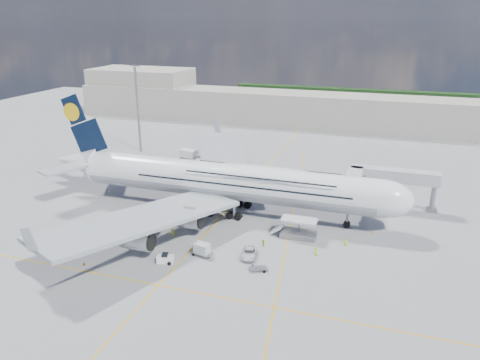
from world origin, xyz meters
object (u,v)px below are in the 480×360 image
(jet_bridge, at_px, (378,179))
(baggage_tug, at_px, (165,259))
(cone_wing_left_inner, at_px, (222,176))
(cone_wing_right_outer, at_px, (84,263))
(dolly_row_c, at_px, (128,238))
(crew_tug, at_px, (172,233))
(cone_wing_right_inner, at_px, (124,239))
(dolly_nose_near, at_px, (258,268))
(airliner, at_px, (226,181))
(cone_wing_left_outer, at_px, (200,159))
(dolly_row_b, at_px, (129,214))
(dolly_back, at_px, (142,215))
(crew_loader, at_px, (263,243))
(cargo_loader, at_px, (298,231))
(catering_truck_inner, at_px, (208,170))
(light_mast, at_px, (138,108))
(dolly_row_a, at_px, (148,226))
(cone_nose, at_px, (373,232))
(cone_tail, at_px, (108,189))
(dolly_nose_far, at_px, (202,249))
(service_van, at_px, (249,253))
(crew_nose, at_px, (346,243))
(catering_truck_outer, at_px, (191,157))
(crew_van, at_px, (316,251))
(crew_wing, at_px, (155,211))

(jet_bridge, xyz_separation_m, baggage_tug, (-31.93, -34.43, -6.10))
(cone_wing_left_inner, bearing_deg, cone_wing_right_outer, -97.19)
(dolly_row_c, height_order, cone_wing_right_outer, dolly_row_c)
(crew_tug, relative_size, cone_wing_right_inner, 2.63)
(dolly_nose_near, height_order, crew_tug, crew_tug)
(airliner, bearing_deg, cone_wing_left_outer, 121.51)
(dolly_row_b, height_order, dolly_back, dolly_row_b)
(crew_loader, bearing_deg, airliner, 158.58)
(cargo_loader, relative_size, cone_wing_right_inner, 14.02)
(airliner, distance_m, dolly_nose_near, 25.45)
(dolly_row_c, relative_size, cone_wing_right_outer, 5.66)
(dolly_row_b, relative_size, crew_loader, 2.25)
(dolly_back, xyz_separation_m, catering_truck_inner, (4.12, 26.18, 1.81))
(light_mast, bearing_deg, dolly_back, -60.07)
(cargo_loader, height_order, dolly_back, cargo_loader)
(dolly_row_a, bearing_deg, baggage_tug, -63.66)
(catering_truck_inner, relative_size, cone_nose, 15.13)
(cone_wing_right_inner, relative_size, cone_tail, 1.27)
(light_mast, bearing_deg, dolly_nose_far, -51.73)
(catering_truck_inner, relative_size, crew_tug, 4.77)
(catering_truck_inner, bearing_deg, cone_wing_right_inner, -90.66)
(dolly_nose_near, distance_m, catering_truck_inner, 46.46)
(light_mast, distance_m, dolly_row_a, 58.07)
(dolly_row_a, distance_m, cone_nose, 42.51)
(dolly_row_c, bearing_deg, cone_wing_left_outer, 121.70)
(airliner, bearing_deg, cone_tail, 174.04)
(light_mast, height_order, dolly_back, light_mast)
(airliner, bearing_deg, cone_wing_left_inner, 113.02)
(service_van, bearing_deg, crew_nose, 20.39)
(light_mast, bearing_deg, cargo_loader, -36.54)
(dolly_row_a, relative_size, cone_wing_left_outer, 6.06)
(dolly_row_a, bearing_deg, jet_bridge, 16.71)
(dolly_row_b, distance_m, crew_loader, 30.48)
(cargo_loader, distance_m, cone_wing_left_inner, 37.34)
(cargo_loader, distance_m, cone_wing_left_outer, 53.76)
(dolly_row_a, bearing_deg, dolly_row_c, -116.15)
(dolly_row_c, relative_size, dolly_nose_far, 0.89)
(dolly_nose_near, relative_size, service_van, 0.64)
(catering_truck_inner, distance_m, catering_truck_outer, 14.30)
(crew_van, relative_size, cone_wing_left_outer, 2.56)
(dolly_back, height_order, dolly_nose_far, dolly_nose_far)
(crew_tug, bearing_deg, dolly_nose_far, -15.78)
(dolly_back, xyz_separation_m, crew_wing, (2.39, 1.20, 0.64))
(dolly_nose_near, height_order, service_van, service_van)
(dolly_row_b, xyz_separation_m, crew_nose, (43.96, -0.27, 0.51))
(dolly_row_a, distance_m, catering_truck_outer, 43.95)
(crew_wing, bearing_deg, cone_wing_right_outer, -162.51)
(light_mast, height_order, catering_truck_inner, light_mast)
(cargo_loader, bearing_deg, crew_loader, -130.09)
(cone_wing_left_inner, distance_m, cone_wing_right_inner, 39.12)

